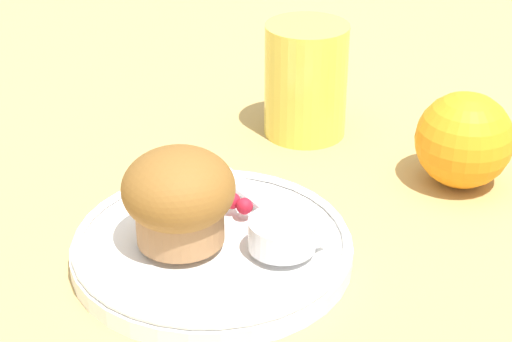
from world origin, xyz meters
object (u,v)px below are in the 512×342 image
at_px(butter_knife, 255,197).
at_px(orange_fruit, 464,140).
at_px(juice_glass, 306,80).
at_px(muffin, 179,197).

bearing_deg(butter_knife, orange_fruit, 75.29).
height_order(orange_fruit, juice_glass, juice_glass).
xyz_separation_m(muffin, butter_knife, (0.01, 0.08, -0.03)).
distance_m(butter_knife, juice_glass, 0.17).
bearing_deg(juice_glass, butter_knife, -66.84).
bearing_deg(orange_fruit, muffin, -113.22).
bearing_deg(butter_knife, muffin, -77.81).
relative_size(butter_knife, orange_fruit, 1.96).
distance_m(muffin, butter_knife, 0.08).
height_order(muffin, juice_glass, juice_glass).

